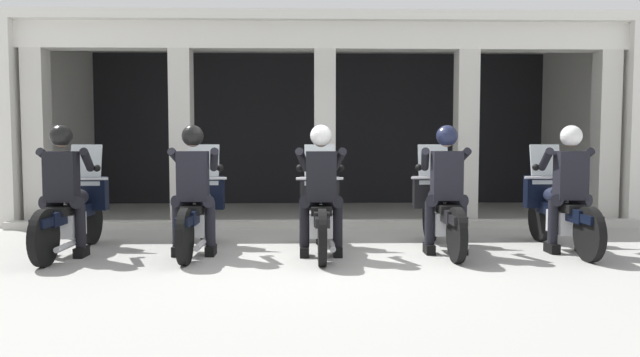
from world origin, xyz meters
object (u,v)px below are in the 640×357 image
object	(u,v)px
motorcycle_left	(198,212)
police_officer_right	(446,178)
motorcycle_center	(320,212)
police_officer_left	(193,179)
motorcycle_far_right	(559,210)
police_officer_center	(321,179)
motorcycle_far_left	(74,213)
police_officer_far_right	(569,178)
police_officer_far_left	(63,179)
motorcycle_right	(440,211)

from	to	relation	value
motorcycle_left	police_officer_right	bearing A→B (deg)	3.79
motorcycle_center	police_officer_right	size ratio (longest dim) A/B	1.29
police_officer_left	motorcycle_far_right	bearing A→B (deg)	12.53
motorcycle_center	motorcycle_far_right	xyz separation A→B (m)	(3.08, 0.14, 0.00)
motorcycle_left	motorcycle_center	world-z (taller)	same
police_officer_left	police_officer_center	size ratio (longest dim) A/B	1.00
motorcycle_far_left	police_officer_center	distance (m)	3.13
motorcycle_center	police_officer_far_right	xyz separation A→B (m)	(3.08, -0.14, 0.44)
police_officer_center	police_officer_right	size ratio (longest dim) A/B	1.00
police_officer_far_right	motorcycle_center	bearing A→B (deg)	-171.87
police_officer_far_left	police_officer_left	size ratio (longest dim) A/B	1.00
police_officer_center	police_officer_right	xyz separation A→B (m)	(1.54, 0.13, 0.00)
motorcycle_far_left	motorcycle_far_right	size ratio (longest dim) A/B	1.00
motorcycle_far_left	motorcycle_left	xyz separation A→B (m)	(1.54, 0.06, 0.00)
motorcycle_right	motorcycle_far_right	bearing A→B (deg)	12.46
police_officer_far_right	police_officer_left	bearing A→B (deg)	-168.60
police_officer_left	police_officer_right	bearing A→B (deg)	9.05
motorcycle_center	motorcycle_far_left	bearing A→B (deg)	-178.95
police_officer_far_left	motorcycle_center	distance (m)	3.12
police_officer_left	police_officer_far_left	bearing A→B (deg)	-169.54
motorcycle_center	motorcycle_right	world-z (taller)	same
motorcycle_center	motorcycle_right	xyz separation A→B (m)	(1.54, 0.13, 0.00)
motorcycle_far_left	police_officer_center	size ratio (longest dim) A/B	1.29
police_officer_left	police_officer_far_right	size ratio (longest dim) A/B	1.00
police_officer_far_left	police_officer_right	xyz separation A→B (m)	(4.62, 0.09, 0.00)
motorcycle_far_right	police_officer_far_right	bearing A→B (deg)	-79.50
police_officer_far_left	motorcycle_right	world-z (taller)	police_officer_far_left
motorcycle_far_left	motorcycle_center	size ratio (longest dim) A/B	1.00
motorcycle_left	motorcycle_far_left	bearing A→B (deg)	-169.54
motorcycle_far_left	motorcycle_center	xyz separation A→B (m)	(3.08, -0.03, 0.00)
motorcycle_far_left	police_officer_far_right	distance (m)	6.18
police_officer_left	motorcycle_center	bearing A→B (deg)	15.52
motorcycle_right	police_officer_left	bearing A→B (deg)	-162.21
motorcycle_far_right	police_officer_far_right	world-z (taller)	police_officer_far_right
motorcycle_right	police_officer_right	size ratio (longest dim) A/B	1.29
police_officer_far_left	motorcycle_center	size ratio (longest dim) A/B	0.78
motorcycle_far_left	police_officer_center	xyz separation A→B (m)	(3.08, -0.32, 0.44)
motorcycle_left	motorcycle_far_right	xyz separation A→B (m)	(4.62, 0.05, 0.00)
motorcycle_center	motorcycle_far_right	size ratio (longest dim) A/B	1.00
motorcycle_left	police_officer_right	size ratio (longest dim) A/B	1.29
police_officer_far_left	motorcycle_center	xyz separation A→B (m)	(3.08, 0.25, -0.44)
police_officer_far_left	police_officer_left	xyz separation A→B (m)	(1.54, 0.06, 0.00)
motorcycle_far_left	police_officer_right	world-z (taller)	police_officer_right
police_officer_left	police_officer_right	size ratio (longest dim) A/B	1.00
police_officer_far_left	police_officer_far_right	distance (m)	6.16
police_officer_left	police_officer_center	distance (m)	1.54
police_officer_center	police_officer_right	bearing A→B (deg)	6.37
motorcycle_right	motorcycle_far_right	world-z (taller)	same
police_officer_right	police_officer_center	bearing A→B (deg)	-163.45
motorcycle_far_left	police_officer_right	distance (m)	4.65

